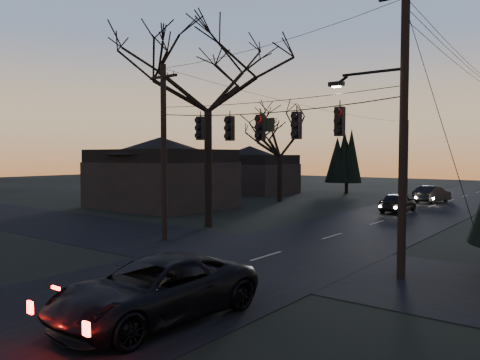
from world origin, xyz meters
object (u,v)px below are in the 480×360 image
Objects in this scene: utility_pole_far_l at (406,193)px; sedan_oncoming_a at (398,203)px; bare_tree_left at (208,65)px; sedan_oncoming_b at (432,194)px; utility_pole_left at (165,240)px; suv_near at (155,290)px; utility_pole_right at (401,278)px.

sedan_oncoming_a is (5.20, -17.92, 0.71)m from utility_pole_far_l.
bare_tree_left is 3.18× the size of sedan_oncoming_a.
bare_tree_left is at bearing 83.27° from sedan_oncoming_b.
utility_pole_left is 0.64× the size of bare_tree_left.
utility_pole_far_l is 1.80× the size of sedan_oncoming_b.
sedan_oncoming_a is 0.94× the size of sedan_oncoming_b.
bare_tree_left is 17.55m from suv_near.
utility_pole_far_l is 1.45× the size of suv_near.
utility_pole_far_l is 32.84m from bare_tree_left.
utility_pole_left is 10.40m from bare_tree_left.
sedan_oncoming_b is (5.20, -9.12, 0.73)m from utility_pole_far_l.
bare_tree_left is at bearing 131.02° from suv_near.
utility_pole_far_l is at bearing 87.92° from bare_tree_left.
utility_pole_left is at bearing 88.16° from sedan_oncoming_b.
utility_pole_right is at bearing -19.69° from bare_tree_left.
suv_near is (9.11, -12.33, -8.53)m from bare_tree_left.
utility_pole_right is at bearing 108.55° from sedan_oncoming_a.
utility_pole_far_l is at bearing 107.72° from utility_pole_right.
bare_tree_left reaches higher than sedan_oncoming_a.
sedan_oncoming_b is at bearing 99.13° from suv_near.
utility_pole_right is 16.33m from bare_tree_left.
utility_pole_right is at bearing 112.30° from sedan_oncoming_b.
bare_tree_left is (-1.14, 4.52, 9.30)m from utility_pole_left.
utility_pole_left is at bearing 180.00° from utility_pole_right.
sedan_oncoming_a is at bearing 109.22° from utility_pole_right.
utility_pole_left is 2.03× the size of sedan_oncoming_a.
bare_tree_left reaches higher than suv_near.
utility_pole_left is 36.00m from utility_pole_far_l.
utility_pole_left reaches higher than sedan_oncoming_b.
sedan_oncoming_b is at bearing 74.16° from bare_tree_left.
sedan_oncoming_b is at bearing -90.66° from sedan_oncoming_a.
utility_pole_far_l is 10.53m from sedan_oncoming_b.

